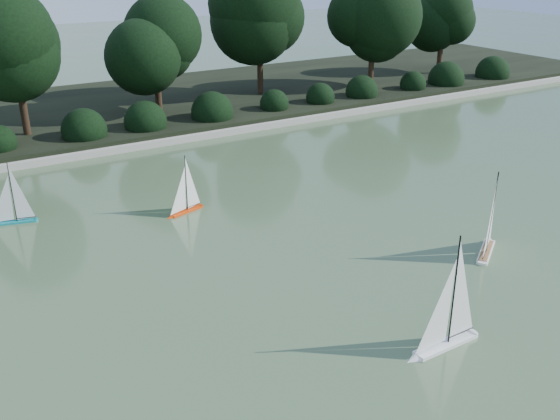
% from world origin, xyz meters
% --- Properties ---
extents(ground, '(80.00, 80.00, 0.00)m').
position_xyz_m(ground, '(0.00, 0.00, 0.00)').
color(ground, '#385130').
rests_on(ground, ground).
extents(pond_coping, '(40.00, 0.35, 0.18)m').
position_xyz_m(pond_coping, '(0.00, 9.00, 0.09)').
color(pond_coping, gray).
rests_on(pond_coping, ground).
extents(far_bank, '(40.00, 8.00, 0.30)m').
position_xyz_m(far_bank, '(0.00, 13.00, 0.15)').
color(far_bank, black).
rests_on(far_bank, ground).
extents(tree_line, '(26.31, 3.93, 4.39)m').
position_xyz_m(tree_line, '(1.23, 11.44, 2.64)').
color(tree_line, black).
rests_on(tree_line, ground).
extents(shrub_hedge, '(29.10, 1.10, 1.10)m').
position_xyz_m(shrub_hedge, '(0.00, 9.90, 0.45)').
color(shrub_hedge, black).
rests_on(shrub_hedge, ground).
extents(sailboat_white_a, '(1.28, 0.22, 1.75)m').
position_xyz_m(sailboat_white_a, '(-0.16, -1.85, 0.27)').
color(sailboat_white_a, white).
rests_on(sailboat_white_a, ground).
extents(sailboat_white_b, '(1.08, 0.79, 1.64)m').
position_xyz_m(sailboat_white_b, '(2.67, -0.13, 0.25)').
color(sailboat_white_b, white).
rests_on(sailboat_white_b, ground).
extents(sailboat_orange, '(0.93, 0.40, 1.28)m').
position_xyz_m(sailboat_orange, '(-1.27, 4.29, 0.20)').
color(sailboat_orange, '#E43805').
rests_on(sailboat_orange, ground).
extents(sailboat_teal, '(0.96, 0.38, 1.32)m').
position_xyz_m(sailboat_teal, '(-4.38, 5.57, 0.21)').
color(sailboat_teal, '#128189').
rests_on(sailboat_teal, ground).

